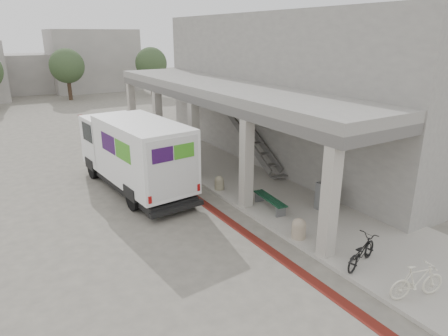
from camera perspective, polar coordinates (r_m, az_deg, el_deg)
ground at (r=13.40m, az=-3.17°, el=-8.47°), size 120.00×120.00×0.00m
bike_lane_stripe at (r=15.42m, az=-3.47°, el=-4.66°), size 0.35×40.00×0.01m
sidewalk at (r=15.48m, az=9.98°, el=-4.61°), size 4.40×28.00×0.12m
transit_building at (r=19.69m, az=8.10°, el=10.61°), size 7.60×17.00×7.00m
distant_backdrop at (r=46.61m, az=-28.84°, el=12.29°), size 28.00×10.00×6.50m
tree_mid at (r=41.33m, az=-21.53°, el=13.40°), size 3.20×3.20×4.80m
tree_right at (r=42.59m, az=-10.36°, el=14.48°), size 3.20×3.20×4.80m
fedex_truck at (r=16.41m, az=-12.75°, el=2.21°), size 2.73×7.11×2.97m
bench at (r=14.42m, az=6.56°, el=-4.71°), size 0.56×1.77×0.41m
bollard_near at (r=12.57m, az=10.65°, el=-8.43°), size 0.44×0.44×0.65m
bollard_far at (r=16.08m, az=-0.68°, el=-2.10°), size 0.38×0.38×0.56m
utility_cabinet at (r=14.62m, az=14.29°, el=-3.97°), size 0.54×0.66×1.00m
bicycle_black at (r=11.59m, az=19.02°, el=-11.23°), size 1.64×0.96×0.81m
bicycle_cream at (r=10.80m, az=25.89°, el=-14.34°), size 1.53×0.82×0.88m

